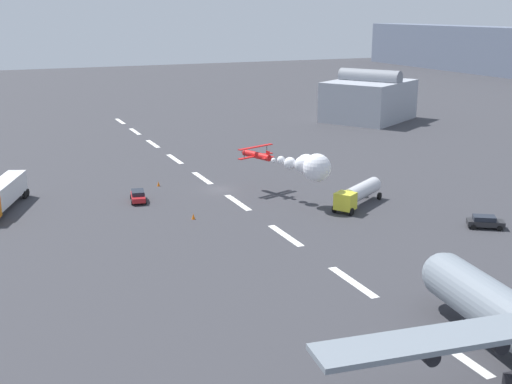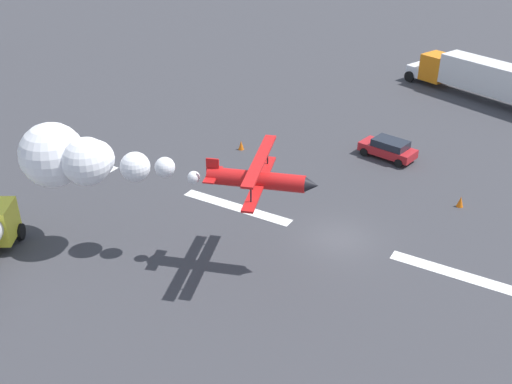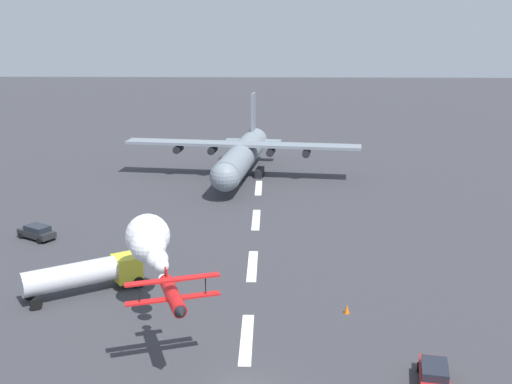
% 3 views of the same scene
% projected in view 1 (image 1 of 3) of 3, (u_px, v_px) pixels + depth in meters
% --- Properties ---
extents(ground_plane, '(440.00, 440.00, 0.00)m').
position_uv_depth(ground_plane, '(219.00, 189.00, 95.58)').
color(ground_plane, '#38383D').
rests_on(ground_plane, ground).
extents(runway_stripe_0, '(8.00, 0.90, 0.01)m').
position_uv_depth(runway_stripe_0, '(120.00, 121.00, 153.94)').
color(runway_stripe_0, white).
rests_on(runway_stripe_0, ground).
extents(runway_stripe_1, '(8.00, 0.90, 0.01)m').
position_uv_depth(runway_stripe_1, '(135.00, 131.00, 140.97)').
color(runway_stripe_1, white).
rests_on(runway_stripe_1, ground).
extents(runway_stripe_2, '(8.00, 0.90, 0.01)m').
position_uv_depth(runway_stripe_2, '(153.00, 144.00, 128.00)').
color(runway_stripe_2, white).
rests_on(runway_stripe_2, ground).
extents(runway_stripe_3, '(8.00, 0.90, 0.01)m').
position_uv_depth(runway_stripe_3, '(175.00, 159.00, 115.03)').
color(runway_stripe_3, white).
rests_on(runway_stripe_3, ground).
extents(runway_stripe_4, '(8.00, 0.90, 0.01)m').
position_uv_depth(runway_stripe_4, '(202.00, 178.00, 102.06)').
color(runway_stripe_4, white).
rests_on(runway_stripe_4, ground).
extents(runway_stripe_5, '(8.00, 0.90, 0.01)m').
position_uv_depth(runway_stripe_5, '(238.00, 203.00, 89.09)').
color(runway_stripe_5, white).
rests_on(runway_stripe_5, ground).
extents(runway_stripe_6, '(8.00, 0.90, 0.01)m').
position_uv_depth(runway_stripe_6, '(285.00, 235.00, 76.12)').
color(runway_stripe_6, white).
rests_on(runway_stripe_6, ground).
extents(runway_stripe_7, '(8.00, 0.90, 0.01)m').
position_uv_depth(runway_stripe_7, '(353.00, 282.00, 63.15)').
color(runway_stripe_7, white).
rests_on(runway_stripe_7, ground).
extents(runway_stripe_8, '(8.00, 0.90, 0.01)m').
position_uv_depth(runway_stripe_8, '(454.00, 352.00, 50.18)').
color(runway_stripe_8, white).
rests_on(runway_stripe_8, ground).
extents(stunt_biplane_red, '(16.25, 8.65, 3.69)m').
position_uv_depth(stunt_biplane_red, '(307.00, 165.00, 86.21)').
color(stunt_biplane_red, red).
extents(semi_truck_orange, '(15.15, 8.10, 3.70)m').
position_uv_depth(semi_truck_orange, '(2.00, 194.00, 85.20)').
color(semi_truck_orange, silver).
rests_on(semi_truck_orange, ground).
extents(fuel_tanker_truck, '(7.54, 9.84, 2.90)m').
position_uv_depth(fuel_tanker_truck, '(358.00, 193.00, 87.15)').
color(fuel_tanker_truck, yellow).
rests_on(fuel_tanker_truck, ground).
extents(followme_car_yellow, '(4.55, 2.65, 1.52)m').
position_uv_depth(followme_car_yellow, '(138.00, 196.00, 89.41)').
color(followme_car_yellow, '#B21E23').
rests_on(followme_car_yellow, ground).
extents(airport_staff_sedan, '(3.81, 4.58, 1.52)m').
position_uv_depth(airport_staff_sedan, '(485.00, 222.00, 78.52)').
color(airport_staff_sedan, '#262628').
rests_on(airport_staff_sedan, ground).
extents(hangar_building, '(24.17, 25.83, 11.97)m').
position_uv_depth(hangar_building, '(369.00, 99.00, 154.33)').
color(hangar_building, '#9EA3AD').
rests_on(hangar_building, ground).
extents(traffic_cone_near, '(0.44, 0.44, 0.75)m').
position_uv_depth(traffic_cone_near, '(158.00, 184.00, 97.25)').
color(traffic_cone_near, orange).
rests_on(traffic_cone_near, ground).
extents(traffic_cone_far, '(0.44, 0.44, 0.75)m').
position_uv_depth(traffic_cone_far, '(193.00, 216.00, 81.94)').
color(traffic_cone_far, orange).
rests_on(traffic_cone_far, ground).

